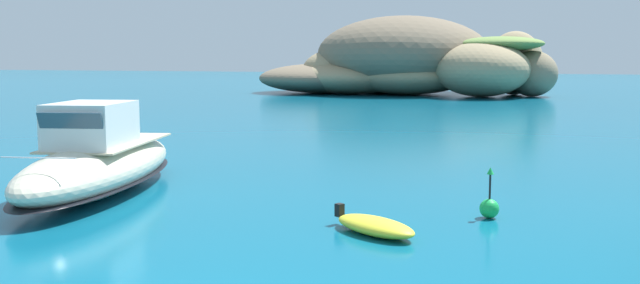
{
  "coord_description": "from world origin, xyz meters",
  "views": [
    {
      "loc": [
        5.26,
        -8.43,
        4.56
      ],
      "look_at": [
        -2.93,
        14.46,
        1.54
      ],
      "focal_mm": 37.96,
      "sensor_mm": 36.0,
      "label": 1
    }
  ],
  "objects": [
    {
      "name": "islet_large",
      "position": [
        -16.96,
        78.84,
        3.78
      ],
      "size": [
        35.08,
        30.03,
        10.05
      ],
      "color": "#756651",
      "rests_on": "ground"
    },
    {
      "name": "islet_small",
      "position": [
        -2.25,
        75.32,
        3.59
      ],
      "size": [
        16.42,
        18.98,
        7.9
      ],
      "color": "#9E8966",
      "rests_on": "ground"
    },
    {
      "name": "motorboat_cream",
      "position": [
        -9.36,
        10.28,
        1.05
      ],
      "size": [
        5.73,
        11.08,
        3.13
      ],
      "color": "beige",
      "rests_on": "ground"
    },
    {
      "name": "dinghy_tender",
      "position": [
        0.82,
        8.25,
        0.22
      ],
      "size": [
        2.8,
        2.26,
        0.58
      ],
      "color": "yellow",
      "rests_on": "ground"
    },
    {
      "name": "channel_buoy",
      "position": [
        3.44,
        11.08,
        0.34
      ],
      "size": [
        0.56,
        0.56,
        1.48
      ],
      "color": "green",
      "rests_on": "ground"
    }
  ]
}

